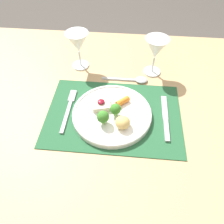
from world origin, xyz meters
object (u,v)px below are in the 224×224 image
object	(u,v)px
dinner_plate	(112,113)
fork	(69,107)
wine_glass_far	(78,43)
knife	(166,120)
wine_glass_near	(156,49)
spoon	(136,80)

from	to	relation	value
dinner_plate	fork	size ratio (longest dim) A/B	1.37
wine_glass_far	knife	bearing A→B (deg)	-38.67
knife	wine_glass_far	distance (m)	0.47
wine_glass_near	wine_glass_far	bearing A→B (deg)	177.25
fork	wine_glass_far	distance (m)	0.28
knife	wine_glass_far	world-z (taller)	wine_glass_far
dinner_plate	knife	world-z (taller)	dinner_plate
fork	wine_glass_far	xyz separation A→B (m)	(-0.00, 0.25, 0.11)
fork	wine_glass_near	bearing A→B (deg)	39.05
spoon	wine_glass_near	world-z (taller)	wine_glass_near
spoon	dinner_plate	bearing A→B (deg)	-110.65
dinner_plate	wine_glass_far	world-z (taller)	wine_glass_far
knife	spoon	bearing A→B (deg)	117.86
spoon	wine_glass_near	xyz separation A→B (m)	(0.07, 0.06, 0.11)
fork	spoon	bearing A→B (deg)	37.29
fork	knife	bearing A→B (deg)	-3.40
knife	wine_glass_far	xyz separation A→B (m)	(-0.36, 0.29, 0.11)
knife	spoon	size ratio (longest dim) A/B	1.09
dinner_plate	wine_glass_far	distance (m)	0.34
fork	wine_glass_far	world-z (taller)	wine_glass_far
dinner_plate	wine_glass_far	size ratio (longest dim) A/B	1.77
dinner_plate	fork	bearing A→B (deg)	170.75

